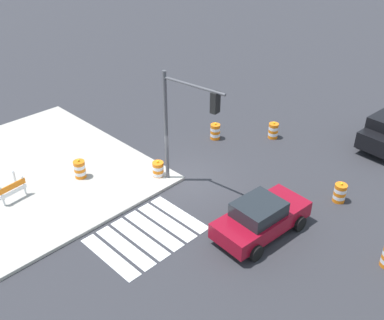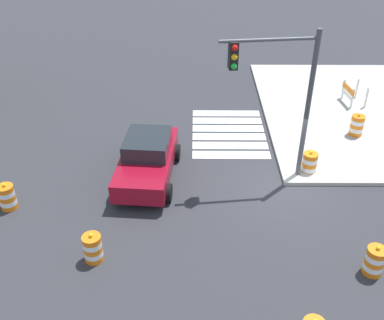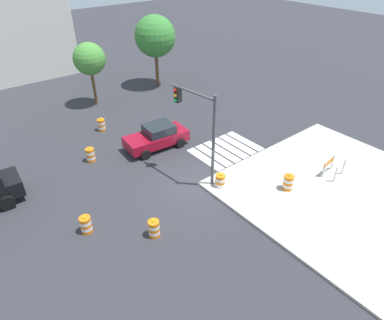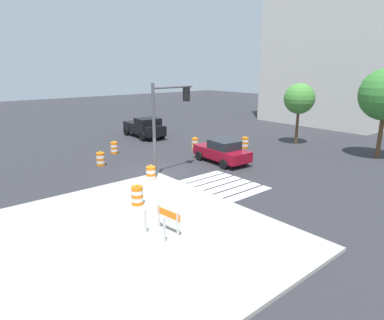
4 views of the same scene
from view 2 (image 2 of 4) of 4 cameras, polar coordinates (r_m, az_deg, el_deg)
ground_plane at (r=16.92m, az=11.61°, el=-3.25°), size 120.00×120.00×0.00m
crosswalk_stripes at (r=20.02m, az=4.68°, el=3.50°), size 4.35×3.20×0.02m
sports_car at (r=16.71m, az=-5.72°, el=0.21°), size 4.43×2.39×1.63m
traffic_barrel_crosswalk_end at (r=14.05m, az=22.20°, el=-11.80°), size 0.56×0.56×1.02m
traffic_barrel_median_near at (r=16.54m, az=-22.46°, el=-4.38°), size 0.56×0.56×1.02m
traffic_barrel_median_far at (r=17.56m, az=14.72°, el=-0.45°), size 0.56×0.56×1.02m
traffic_barrel_far_curb at (r=13.73m, az=-12.51°, el=-10.90°), size 0.56×0.56×1.02m
traffic_barrel_on_sidewalk at (r=20.56m, az=20.25°, el=4.17°), size 0.56×0.56×1.02m
construction_barricade at (r=23.44m, az=19.57°, el=8.14°), size 1.32×0.91×1.00m
traffic_light_pole at (r=15.31m, az=10.99°, el=9.69°), size 0.71×3.27×5.50m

